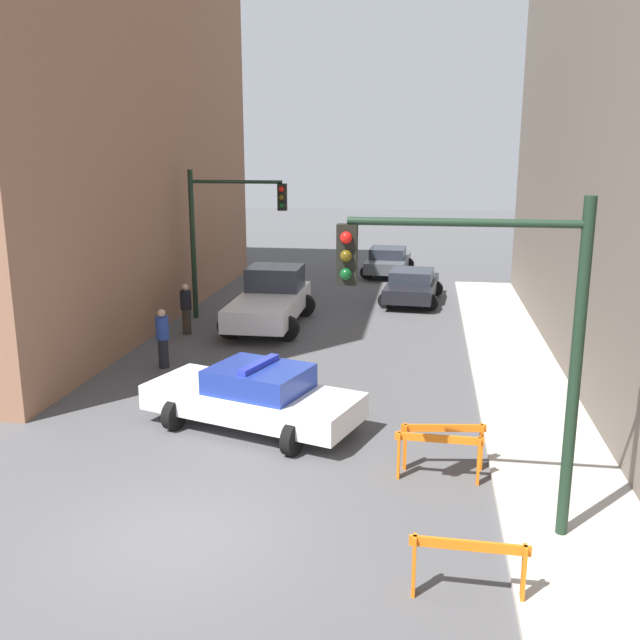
% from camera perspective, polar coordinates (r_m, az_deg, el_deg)
% --- Properties ---
extents(ground_plane, '(120.00, 120.00, 0.00)m').
position_cam_1_polar(ground_plane, '(11.93, -11.03, -16.65)').
color(ground_plane, '#4C4C4F').
extents(sidewalk_right, '(2.40, 44.00, 0.12)m').
position_cam_1_polar(sidewalk_right, '(11.61, 20.92, -17.95)').
color(sidewalk_right, '#B2ADA3').
rests_on(sidewalk_right, ground_plane).
extents(traffic_light_near, '(3.64, 0.35, 5.20)m').
position_cam_1_polar(traffic_light_near, '(10.78, 13.99, 0.16)').
color(traffic_light_near, black).
rests_on(traffic_light_near, sidewalk_right).
extents(traffic_light_far, '(3.44, 0.35, 5.20)m').
position_cam_1_polar(traffic_light_far, '(24.98, -7.79, 7.69)').
color(traffic_light_far, black).
rests_on(traffic_light_far, ground_plane).
extents(police_car, '(5.04, 3.23, 1.52)m').
position_cam_1_polar(police_car, '(15.54, -5.31, -6.10)').
color(police_car, white).
rests_on(police_car, ground_plane).
extents(white_truck, '(2.66, 5.41, 1.90)m').
position_cam_1_polar(white_truck, '(24.33, -3.97, 1.68)').
color(white_truck, silver).
rests_on(white_truck, ground_plane).
extents(parked_car_near, '(2.49, 4.43, 1.31)m').
position_cam_1_polar(parked_car_near, '(28.12, 7.36, 2.77)').
color(parked_car_near, black).
rests_on(parked_car_near, ground_plane).
extents(parked_car_mid, '(2.43, 4.39, 1.31)m').
position_cam_1_polar(parked_car_mid, '(34.10, 5.46, 4.75)').
color(parked_car_mid, '#474C51').
rests_on(parked_car_mid, ground_plane).
extents(pedestrian_crossing, '(0.39, 0.39, 1.66)m').
position_cam_1_polar(pedestrian_crossing, '(20.06, -12.47, -1.38)').
color(pedestrian_crossing, black).
rests_on(pedestrian_crossing, ground_plane).
extents(pedestrian_corner, '(0.50, 0.50, 1.66)m').
position_cam_1_polar(pedestrian_corner, '(23.51, -10.66, 0.93)').
color(pedestrian_corner, '#382D23').
rests_on(pedestrian_corner, ground_plane).
extents(barrier_mid, '(1.60, 0.20, 0.90)m').
position_cam_1_polar(barrier_mid, '(10.23, 11.80, -18.27)').
color(barrier_mid, orange).
rests_on(barrier_mid, ground_plane).
extents(barrier_back, '(1.60, 0.21, 0.90)m').
position_cam_1_polar(barrier_back, '(13.34, 9.47, -10.19)').
color(barrier_back, orange).
rests_on(barrier_back, ground_plane).
extents(barrier_corner, '(1.59, 0.36, 0.90)m').
position_cam_1_polar(barrier_corner, '(13.82, 9.83, -9.33)').
color(barrier_corner, orange).
rests_on(barrier_corner, ground_plane).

